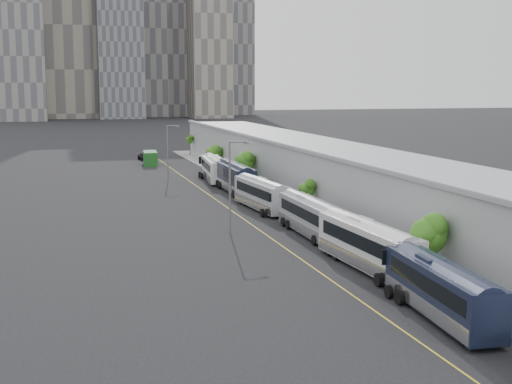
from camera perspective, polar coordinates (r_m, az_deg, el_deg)
name	(u,v)px	position (r m, az deg, el deg)	size (l,w,h in m)	color
sidewalk	(339,217)	(79.96, 6.66, -2.00)	(10.00, 170.00, 0.12)	gray
lane_line	(248,222)	(76.64, -0.62, -2.44)	(0.12, 160.00, 0.02)	gold
depot	(373,185)	(81.01, 9.32, 0.56)	(12.45, 160.40, 7.20)	gray
skyline	(91,5)	(344.22, -13.03, 14.34)	(145.00, 64.00, 120.00)	slate
bus_1	(441,295)	(46.73, 14.58, -7.95)	(3.50, 12.62, 3.64)	black
bus_2	(368,249)	(57.61, 8.95, -4.54)	(3.38, 13.46, 3.90)	silver
bus_3	(310,219)	(70.19, 4.38, -2.19)	(2.82, 12.61, 3.68)	gray
bus_4	(262,197)	(83.93, 0.48, -0.40)	(3.54, 12.80, 3.69)	#999AA2
bus_5	(235,180)	(98.18, -1.69, 0.98)	(3.06, 13.86, 4.04)	black
bus_6	(214,171)	(109.49, -3.36, 1.69)	(3.78, 13.12, 3.78)	silver
tree_1	(428,231)	(54.68, 13.61, -3.05)	(2.77, 2.77, 5.23)	black
tree_2	(307,189)	(80.55, 4.09, 0.21)	(1.64, 1.64, 3.82)	black
tree_3	(244,161)	(104.15, -0.94, 2.52)	(2.90, 2.90, 5.16)	black
tree_4	(214,153)	(124.88, -3.40, 3.17)	(2.65, 2.65, 4.32)	black
tree_5	(190,140)	(151.11, -5.31, 4.13)	(1.26, 1.26, 3.85)	black
street_lamp_near	(232,181)	(70.07, -1.96, 0.91)	(2.04, 0.22, 9.20)	#59595E
street_lamp_far	(169,149)	(110.05, -6.99, 3.44)	(2.04, 0.22, 8.58)	#59595E
shipping_container	(150,158)	(133.14, -8.46, 2.69)	(2.37, 6.39, 2.55)	#154617
suv	(147,157)	(141.82, -8.74, 2.80)	(2.38, 5.17, 1.44)	black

